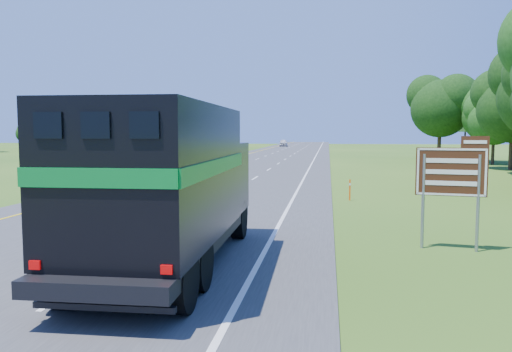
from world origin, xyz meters
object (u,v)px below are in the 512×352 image
(white_suv, at_px, (212,161))
(horse_truck, at_px, (168,182))
(exit_sign, at_px, (452,176))
(far_car, at_px, (283,143))

(white_suv, bearing_deg, horse_truck, -81.11)
(horse_truck, distance_m, exit_sign, 8.17)
(far_car, distance_m, exit_sign, 110.89)
(white_suv, bearing_deg, exit_sign, -66.67)
(far_car, bearing_deg, horse_truck, -91.07)
(horse_truck, relative_size, white_suv, 1.48)
(horse_truck, xyz_separation_m, far_car, (-7.16, 113.04, -1.28))
(far_car, relative_size, exit_sign, 1.54)
(horse_truck, xyz_separation_m, exit_sign, (7.55, 3.13, -0.03))
(horse_truck, relative_size, exit_sign, 2.74)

